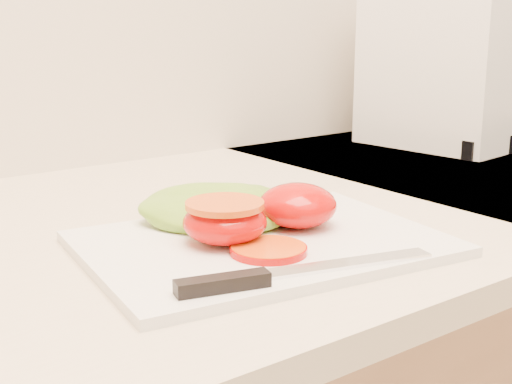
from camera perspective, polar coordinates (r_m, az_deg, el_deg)
cutting_board at (r=0.69m, az=0.50°, el=-4.16°), size 0.37×0.29×0.01m
tomato_half_dome at (r=0.73m, az=3.34°, el=-1.07°), size 0.08×0.08×0.04m
tomato_half_cut at (r=0.68m, az=-2.51°, el=-2.27°), size 0.08×0.08×0.04m
tomato_slice_0 at (r=0.65m, az=1.01°, el=-4.63°), size 0.07×0.07×0.01m
lettuce_leaf_0 at (r=0.74m, az=-3.12°, el=-1.33°), size 0.20×0.19×0.03m
lettuce_leaf_1 at (r=0.77m, az=-0.42°, el=-1.02°), size 0.14×0.12×0.03m
knife at (r=0.59m, az=1.50°, el=-6.65°), size 0.24×0.07×0.01m
appliance at (r=1.28m, az=15.23°, el=10.39°), size 0.23×0.27×0.30m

